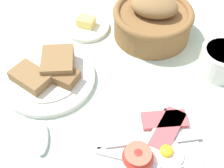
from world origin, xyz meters
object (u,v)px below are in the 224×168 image
(breakfast_plate, at_px, (149,152))
(bread_basket, at_px, (153,20))
(bread_plate, at_px, (49,75))
(butter_dish, at_px, (86,26))
(sugar_cup, at_px, (222,60))
(teaspoon_by_saucer, at_px, (41,152))

(breakfast_plate, relative_size, bread_basket, 1.41)
(breakfast_plate, height_order, bread_plate, bread_plate)
(bread_plate, relative_size, butter_dish, 1.78)
(butter_dish, bearing_deg, breakfast_plate, -38.79)
(breakfast_plate, bearing_deg, butter_dish, 141.21)
(sugar_cup, distance_m, bread_basket, 0.18)
(bread_plate, xyz_separation_m, bread_basket, (0.12, 0.24, 0.03))
(bread_basket, xyz_separation_m, teaspoon_by_saucer, (-0.02, -0.38, -0.04))
(butter_dish, bearing_deg, bread_basket, 22.49)
(butter_dish, relative_size, teaspoon_by_saucer, 0.68)
(bread_basket, relative_size, butter_dish, 1.66)
(bread_basket, distance_m, butter_dish, 0.16)
(teaspoon_by_saucer, bearing_deg, sugar_cup, -68.30)
(bread_plate, relative_size, teaspoon_by_saucer, 1.21)
(bread_basket, distance_m, teaspoon_by_saucer, 0.38)
(teaspoon_by_saucer, bearing_deg, bread_plate, -5.23)
(breakfast_plate, height_order, butter_dish, breakfast_plate)
(butter_dish, bearing_deg, bread_plate, -81.05)
(sugar_cup, height_order, butter_dish, sugar_cup)
(sugar_cup, xyz_separation_m, teaspoon_by_saucer, (-0.20, -0.35, -0.03))
(breakfast_plate, relative_size, sugar_cup, 2.81)
(sugar_cup, relative_size, bread_basket, 0.50)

